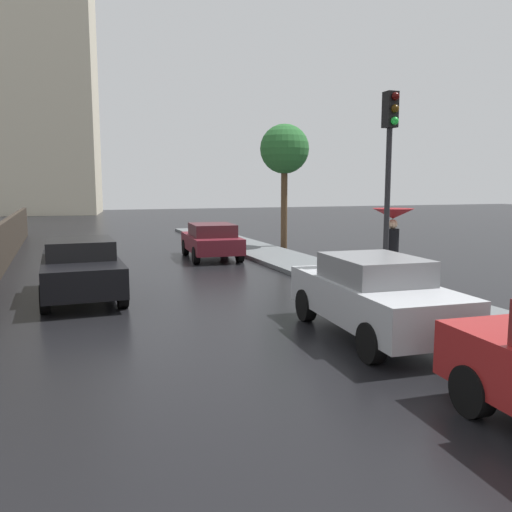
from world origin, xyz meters
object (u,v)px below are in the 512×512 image
object	(u,v)px
car_silver_near_kerb	(373,295)
car_maroon_mid_road	(211,240)
traffic_light	(389,159)
pedestrian_with_umbrella_near	(393,225)
car_black_far_ahead	(81,268)
street_tree_near	(284,151)

from	to	relation	value
car_silver_near_kerb	car_maroon_mid_road	size ratio (longest dim) A/B	1.05
traffic_light	pedestrian_with_umbrella_near	bearing A→B (deg)	50.50
car_maroon_mid_road	traffic_light	distance (m)	9.66
car_maroon_mid_road	car_black_far_ahead	distance (m)	7.45
car_maroon_mid_road	car_silver_near_kerb	bearing A→B (deg)	-85.66
car_silver_near_kerb	traffic_light	world-z (taller)	traffic_light
street_tree_near	pedestrian_with_umbrella_near	bearing A→B (deg)	-98.00
car_silver_near_kerb	car_maroon_mid_road	xyz separation A→B (m)	(0.03, 10.94, -0.07)
car_maroon_mid_road	street_tree_near	world-z (taller)	street_tree_near
car_black_far_ahead	street_tree_near	bearing A→B (deg)	-139.35
car_black_far_ahead	street_tree_near	xyz separation A→B (m)	(8.62, 7.51, 3.44)
car_maroon_mid_road	pedestrian_with_umbrella_near	bearing A→B (deg)	-69.02
pedestrian_with_umbrella_near	street_tree_near	world-z (taller)	street_tree_near
pedestrian_with_umbrella_near	car_maroon_mid_road	bearing A→B (deg)	98.40
car_black_far_ahead	traffic_light	world-z (taller)	traffic_light
car_maroon_mid_road	car_black_far_ahead	xyz separation A→B (m)	(-4.86, -5.65, 0.05)
pedestrian_with_umbrella_near	street_tree_near	size ratio (longest dim) A/B	0.38
pedestrian_with_umbrella_near	traffic_light	distance (m)	2.15
car_silver_near_kerb	street_tree_near	distance (m)	13.79
pedestrian_with_umbrella_near	traffic_light	xyz separation A→B (m)	(-0.96, -1.16, 1.53)
car_silver_near_kerb	pedestrian_with_umbrella_near	bearing A→B (deg)	54.34
car_maroon_mid_road	street_tree_near	size ratio (longest dim) A/B	0.75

